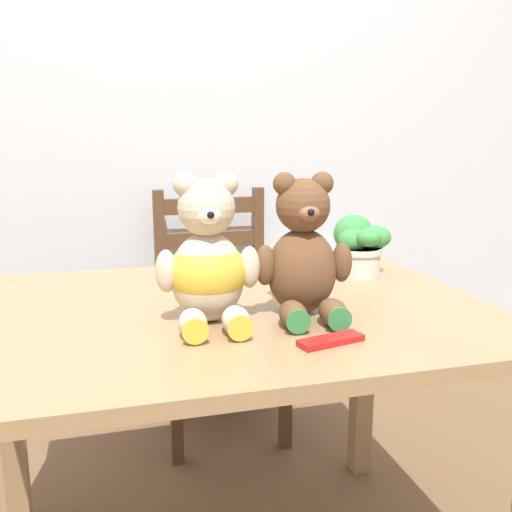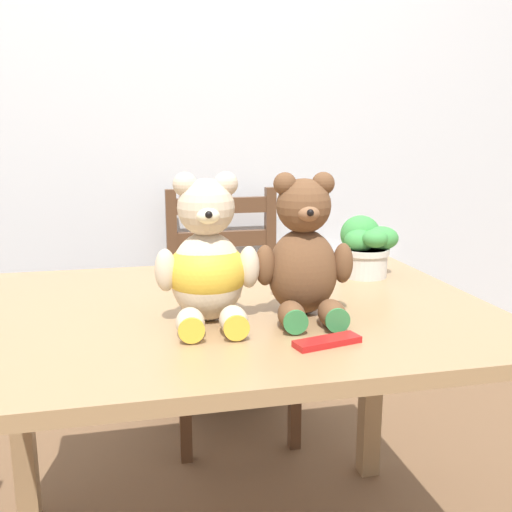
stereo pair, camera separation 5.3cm
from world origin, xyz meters
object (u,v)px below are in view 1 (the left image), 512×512
(wooden_chair_behind, at_px, (218,310))
(potted_plant, at_px, (359,245))
(teddy_bear_left, at_px, (208,264))
(teddy_bear_right, at_px, (303,255))
(chocolate_bar, at_px, (331,340))

(wooden_chair_behind, distance_m, potted_plant, 0.78)
(potted_plant, bearing_deg, teddy_bear_left, -148.75)
(teddy_bear_left, bearing_deg, teddy_bear_right, -177.69)
(teddy_bear_left, xyz_separation_m, potted_plant, (0.47, 0.29, -0.04))
(wooden_chair_behind, height_order, potted_plant, wooden_chair_behind)
(potted_plant, xyz_separation_m, chocolate_bar, (-0.28, -0.47, -0.08))
(wooden_chair_behind, bearing_deg, teddy_bear_left, 77.57)
(teddy_bear_right, height_order, potted_plant, teddy_bear_right)
(teddy_bear_right, distance_m, potted_plant, 0.40)
(potted_plant, bearing_deg, wooden_chair_behind, 112.83)
(teddy_bear_left, xyz_separation_m, chocolate_bar, (0.19, -0.19, -0.12))
(wooden_chair_behind, height_order, chocolate_bar, wooden_chair_behind)
(wooden_chair_behind, relative_size, teddy_bear_left, 2.97)
(chocolate_bar, bearing_deg, wooden_chair_behind, 89.56)
(teddy_bear_right, bearing_deg, potted_plant, -127.17)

